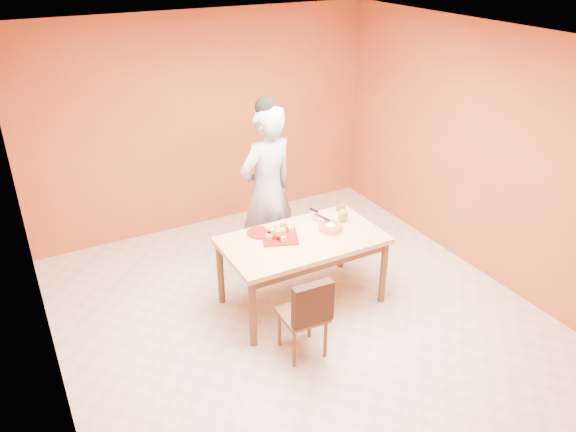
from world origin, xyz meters
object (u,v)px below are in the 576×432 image
red_dinner_plate (260,233)px  sponge_cake (331,228)px  dining_chair (304,313)px  pastry_platter (280,237)px  checker_tin (341,209)px  egg_ornament (343,215)px  person (267,191)px  magenta_glass (342,208)px  dining_table (302,246)px

red_dinner_plate → sponge_cake: (0.65, -0.30, 0.03)m
red_dinner_plate → sponge_cake: bearing=-24.6°
sponge_cake → dining_chair: bearing=-135.5°
pastry_platter → checker_tin: (0.87, 0.23, 0.01)m
dining_chair → egg_ornament: egg_ornament is taller
person → red_dinner_plate: bearing=43.4°
dining_chair → egg_ornament: size_ratio=6.02×
checker_tin → pastry_platter: bearing=-165.1°
dining_chair → person: (0.38, 1.48, 0.52)m
person → pastry_platter: (-0.19, -0.66, -0.19)m
dining_chair → magenta_glass: bearing=46.4°
dining_table → red_dinner_plate: red_dinner_plate is taller
dining_chair → magenta_glass: 1.50m
dining_chair → egg_ornament: bearing=43.9°
checker_tin → magenta_glass: bearing=-101.2°
sponge_cake → magenta_glass: size_ratio=2.68×
red_dinner_plate → checker_tin: checker_tin is taller
dining_chair → magenta_glass: magenta_glass is taller
egg_ornament → magenta_glass: size_ratio=1.57×
magenta_glass → checker_tin: magenta_glass is taller
pastry_platter → sponge_cake: sponge_cake is taller
sponge_cake → magenta_glass: bearing=41.9°
red_dinner_plate → pastry_platter: bearing=-52.7°
person → sponge_cake: bearing=99.6°
dining_chair → red_dinner_plate: 1.05m
dining_table → dining_chair: size_ratio=1.89×
sponge_cake → magenta_glass: 0.47m
checker_tin → sponge_cake: bearing=-134.9°
person → red_dinner_plate: 0.62m
magenta_glass → sponge_cake: bearing=-138.1°
pastry_platter → egg_ornament: 0.75m
egg_ornament → pastry_platter: bearing=156.9°
dining_chair → person: person is taller
dining_chair → red_dinner_plate: (0.06, 0.99, 0.33)m
egg_ornament → dining_chair: bearing=-161.9°
pastry_platter → dining_chair: bearing=-103.0°
sponge_cake → egg_ornament: size_ratio=1.71×
checker_tin → red_dinner_plate: bearing=-176.6°
sponge_cake → egg_ornament: 0.26m
person → pastry_platter: 0.71m
egg_ornament → magenta_glass: bearing=34.4°
dining_table → person: 0.83m
dining_table → checker_tin: checker_tin is taller
dining_table → dining_chair: dining_chair is taller
person → sponge_cake: 0.87m
red_dinner_plate → sponge_cake: size_ratio=1.12×
magenta_glass → dining_chair: bearing=-136.4°
dining_chair → pastry_platter: (0.19, 0.82, 0.33)m
pastry_platter → magenta_glass: bearing=12.2°
dining_chair → magenta_glass: size_ratio=9.46×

